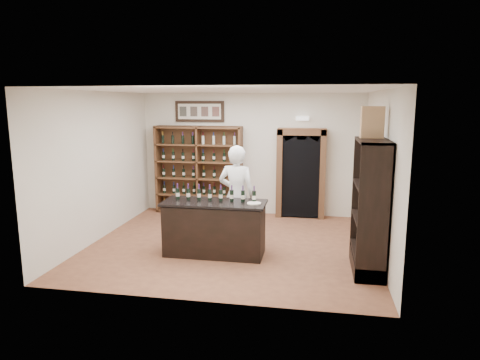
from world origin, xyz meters
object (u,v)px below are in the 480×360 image
tasting_counter (215,228)px  side_cabinet (371,227)px  wine_shelf (199,170)px  counter_bottle_0 (178,193)px  shopkeeper (237,196)px  wine_crate (372,122)px

tasting_counter → side_cabinet: (2.72, -0.30, 0.26)m
tasting_counter → wine_shelf: bearing=110.6°
tasting_counter → counter_bottle_0: size_ratio=6.27×
counter_bottle_0 → shopkeeper: size_ratio=0.15×
wine_shelf → tasting_counter: wine_shelf is taller
wine_shelf → side_cabinet: same height
counter_bottle_0 → side_cabinet: bearing=-6.4°
shopkeeper → wine_crate: (2.39, -0.64, 1.47)m
counter_bottle_0 → shopkeeper: 1.15m
wine_shelf → tasting_counter: (1.10, -2.93, -0.61)m
wine_shelf → counter_bottle_0: (0.38, -2.85, 0.01)m
tasting_counter → shopkeeper: (0.30, 0.60, 0.50)m
counter_bottle_0 → wine_crate: size_ratio=0.58×
wine_shelf → side_cabinet: 5.02m
tasting_counter → wine_crate: size_ratio=3.62×
wine_shelf → shopkeeper: bearing=-59.0°
side_cabinet → tasting_counter: bearing=173.7°
wine_shelf → side_cabinet: (3.82, -3.23, -0.35)m
side_cabinet → wine_crate: 1.73m
wine_crate → tasting_counter: bearing=175.9°
counter_bottle_0 → wine_crate: (3.41, -0.12, 1.35)m
side_cabinet → counter_bottle_0: bearing=173.6°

